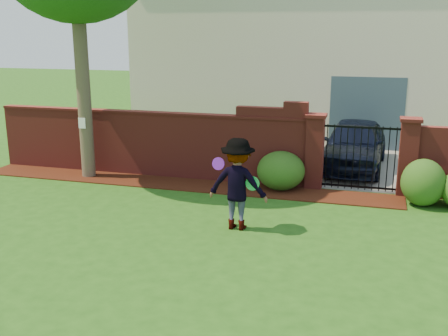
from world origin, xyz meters
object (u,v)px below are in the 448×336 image
(frisbee_purple, at_px, (218,164))
(car, at_px, (353,146))
(man, at_px, (237,184))
(frisbee_green, at_px, (252,183))

(frisbee_purple, bearing_deg, car, 66.47)
(car, distance_m, man, 5.74)
(man, bearing_deg, car, -108.56)
(frisbee_green, bearing_deg, man, 171.74)
(frisbee_purple, relative_size, frisbee_green, 0.91)
(car, xyz_separation_m, frisbee_purple, (-2.35, -5.40, 0.62))
(frisbee_purple, xyz_separation_m, frisbee_green, (0.70, -0.03, -0.34))
(car, height_order, man, man)
(car, relative_size, frisbee_purple, 16.24)
(man, bearing_deg, frisbee_purple, 4.08)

